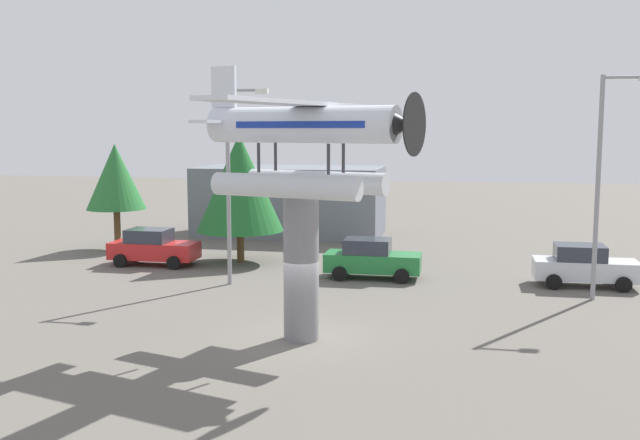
{
  "coord_description": "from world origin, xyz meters",
  "views": [
    {
      "loc": [
        4.88,
        -21.51,
        6.58
      ],
      "look_at": [
        0.0,
        3.0,
        3.41
      ],
      "focal_mm": 40.54,
      "sensor_mm": 36.0,
      "label": 1
    }
  ],
  "objects_px": {
    "streetlight_secondary": "(604,172)",
    "display_pedestal": "(301,268)",
    "streetlight_primary": "(232,172)",
    "tree_east": "(240,183)",
    "car_far_silver": "(584,266)",
    "tree_west": "(116,177)",
    "car_near_red": "(153,247)",
    "car_mid_green": "(372,259)",
    "storefront_building": "(290,201)",
    "floatplane_monument": "(304,141)"
  },
  "relations": [
    {
      "from": "display_pedestal",
      "to": "tree_east",
      "type": "bearing_deg",
      "value": 115.52
    },
    {
      "from": "streetlight_secondary",
      "to": "tree_east",
      "type": "height_order",
      "value": "streetlight_secondary"
    },
    {
      "from": "floatplane_monument",
      "to": "tree_west",
      "type": "height_order",
      "value": "floatplane_monument"
    },
    {
      "from": "streetlight_primary",
      "to": "tree_east",
      "type": "distance_m",
      "value": 5.18
    },
    {
      "from": "car_mid_green",
      "to": "storefront_building",
      "type": "bearing_deg",
      "value": 118.46
    },
    {
      "from": "display_pedestal",
      "to": "car_near_red",
      "type": "relative_size",
      "value": 1.08
    },
    {
      "from": "streetlight_primary",
      "to": "tree_east",
      "type": "relative_size",
      "value": 1.3
    },
    {
      "from": "floatplane_monument",
      "to": "car_near_red",
      "type": "height_order",
      "value": "floatplane_monument"
    },
    {
      "from": "display_pedestal",
      "to": "tree_west",
      "type": "relative_size",
      "value": 0.79
    },
    {
      "from": "car_near_red",
      "to": "car_far_silver",
      "type": "height_order",
      "value": "same"
    },
    {
      "from": "floatplane_monument",
      "to": "car_far_silver",
      "type": "xyz_separation_m",
      "value": [
        9.8,
        9.85,
        -5.34
      ]
    },
    {
      "from": "tree_west",
      "to": "floatplane_monument",
      "type": "bearing_deg",
      "value": -46.96
    },
    {
      "from": "car_near_red",
      "to": "storefront_building",
      "type": "distance_m",
      "value": 12.04
    },
    {
      "from": "streetlight_secondary",
      "to": "display_pedestal",
      "type": "bearing_deg",
      "value": -143.73
    },
    {
      "from": "car_near_red",
      "to": "car_far_silver",
      "type": "xyz_separation_m",
      "value": [
        19.72,
        -0.94,
        0.0
      ]
    },
    {
      "from": "streetlight_primary",
      "to": "tree_east",
      "type": "height_order",
      "value": "streetlight_primary"
    },
    {
      "from": "tree_east",
      "to": "storefront_building",
      "type": "bearing_deg",
      "value": 88.92
    },
    {
      "from": "car_far_silver",
      "to": "streetlight_primary",
      "type": "bearing_deg",
      "value": -170.18
    },
    {
      "from": "floatplane_monument",
      "to": "tree_east",
      "type": "distance_m",
      "value": 13.86
    },
    {
      "from": "storefront_building",
      "to": "car_mid_green",
      "type": "bearing_deg",
      "value": -61.54
    },
    {
      "from": "display_pedestal",
      "to": "tree_east",
      "type": "relative_size",
      "value": 0.72
    },
    {
      "from": "floatplane_monument",
      "to": "tree_west",
      "type": "relative_size",
      "value": 1.78
    },
    {
      "from": "streetlight_primary",
      "to": "tree_west",
      "type": "height_order",
      "value": "streetlight_primary"
    },
    {
      "from": "storefront_building",
      "to": "tree_west",
      "type": "distance_m",
      "value": 10.97
    },
    {
      "from": "car_far_silver",
      "to": "car_mid_green",
      "type": "bearing_deg",
      "value": -179.45
    },
    {
      "from": "car_far_silver",
      "to": "tree_east",
      "type": "bearing_deg",
      "value": 171.19
    },
    {
      "from": "display_pedestal",
      "to": "tree_east",
      "type": "xyz_separation_m",
      "value": [
        -5.85,
        12.26,
        1.68
      ]
    },
    {
      "from": "car_mid_green",
      "to": "tree_west",
      "type": "xyz_separation_m",
      "value": [
        -14.67,
        5.02,
        3.09
      ]
    },
    {
      "from": "storefront_building",
      "to": "tree_west",
      "type": "xyz_separation_m",
      "value": [
        -8.01,
        -7.25,
        1.86
      ]
    },
    {
      "from": "car_mid_green",
      "to": "streetlight_secondary",
      "type": "xyz_separation_m",
      "value": [
        9.1,
        -2.33,
        4.05
      ]
    },
    {
      "from": "streetlight_secondary",
      "to": "storefront_building",
      "type": "height_order",
      "value": "streetlight_secondary"
    },
    {
      "from": "floatplane_monument",
      "to": "car_far_silver",
      "type": "height_order",
      "value": "floatplane_monument"
    },
    {
      "from": "storefront_building",
      "to": "display_pedestal",
      "type": "bearing_deg",
      "value": -75.55
    },
    {
      "from": "car_far_silver",
      "to": "streetlight_primary",
      "type": "xyz_separation_m",
      "value": [
        -14.51,
        -2.51,
        3.88
      ]
    },
    {
      "from": "car_near_red",
      "to": "tree_west",
      "type": "xyz_separation_m",
      "value": [
        -3.88,
        4.0,
        3.09
      ]
    },
    {
      "from": "car_mid_green",
      "to": "car_far_silver",
      "type": "xyz_separation_m",
      "value": [
        8.94,
        0.09,
        0.0
      ]
    },
    {
      "from": "floatplane_monument",
      "to": "car_far_silver",
      "type": "bearing_deg",
      "value": 61.47
    },
    {
      "from": "car_far_silver",
      "to": "streetlight_secondary",
      "type": "distance_m",
      "value": 4.72
    },
    {
      "from": "car_far_silver",
      "to": "car_near_red",
      "type": "bearing_deg",
      "value": 177.27
    },
    {
      "from": "car_far_silver",
      "to": "tree_west",
      "type": "distance_m",
      "value": 24.31
    },
    {
      "from": "streetlight_secondary",
      "to": "streetlight_primary",
      "type": "bearing_deg",
      "value": -179.62
    },
    {
      "from": "car_mid_green",
      "to": "storefront_building",
      "type": "height_order",
      "value": "storefront_building"
    },
    {
      "from": "display_pedestal",
      "to": "tree_east",
      "type": "distance_m",
      "value": 13.69
    },
    {
      "from": "car_near_red",
      "to": "streetlight_primary",
      "type": "distance_m",
      "value": 7.36
    },
    {
      "from": "floatplane_monument",
      "to": "tree_west",
      "type": "bearing_deg",
      "value": 149.35
    },
    {
      "from": "floatplane_monument",
      "to": "tree_east",
      "type": "height_order",
      "value": "floatplane_monument"
    },
    {
      "from": "car_mid_green",
      "to": "tree_west",
      "type": "relative_size",
      "value": 0.73
    },
    {
      "from": "display_pedestal",
      "to": "streetlight_primary",
      "type": "height_order",
      "value": "streetlight_primary"
    },
    {
      "from": "streetlight_primary",
      "to": "storefront_building",
      "type": "distance_m",
      "value": 14.97
    },
    {
      "from": "streetlight_secondary",
      "to": "tree_east",
      "type": "relative_size",
      "value": 1.35
    }
  ]
}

